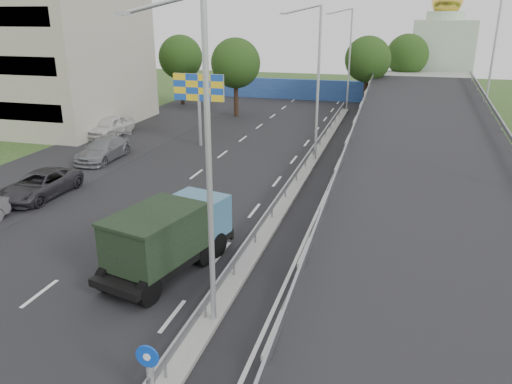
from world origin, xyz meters
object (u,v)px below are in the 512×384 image
(lamp_post_mid, at_px, (315,77))
(dump_truck, at_px, (169,235))
(sign_bollard, at_px, (150,372))
(parked_car_d, at_px, (103,149))
(billboard, at_px, (199,92))
(church, at_px, (441,52))
(lamp_post_far, at_px, (348,54))
(parked_car_c, at_px, (40,185))
(parked_car_e, at_px, (110,127))
(lamp_post_near, at_px, (202,154))

(lamp_post_mid, distance_m, dump_truck, 17.71)
(sign_bollard, distance_m, parked_car_d, 24.64)
(billboard, height_order, dump_truck, billboard)
(sign_bollard, distance_m, billboard, 27.53)
(church, relative_size, dump_truck, 2.11)
(lamp_post_far, height_order, parked_car_c, lamp_post_far)
(sign_bollard, xyz_separation_m, lamp_post_far, (0.11, 43.83, 4.77))
(sign_bollard, bearing_deg, parked_car_e, 123.16)
(lamp_post_near, bearing_deg, dump_truck, 132.48)
(church, bearing_deg, parked_car_c, -117.25)
(lamp_post_far, xyz_separation_m, parked_car_d, (-14.16, -23.59, -5.05))
(lamp_post_far, height_order, billboard, lamp_post_far)
(church, distance_m, dump_truck, 52.64)
(lamp_post_near, height_order, lamp_post_mid, same)
(dump_truck, bearing_deg, lamp_post_mid, 94.10)
(dump_truck, height_order, parked_car_d, dump_truck)
(church, bearing_deg, lamp_post_near, -100.38)
(parked_car_c, relative_size, parked_car_d, 0.99)
(sign_bollard, bearing_deg, church, 80.19)
(lamp_post_near, relative_size, dump_truck, 1.54)
(dump_truck, bearing_deg, parked_car_e, 140.13)
(sign_bollard, xyz_separation_m, billboard, (-9.00, 25.83, 3.15))
(lamp_post_far, bearing_deg, sign_bollard, -90.14)
(parked_car_c, bearing_deg, lamp_post_near, -32.34)
(church, relative_size, parked_car_e, 2.76)
(church, relative_size, parked_car_c, 2.66)
(lamp_post_far, relative_size, parked_car_d, 1.93)
(billboard, bearing_deg, parked_car_c, -107.95)
(sign_bollard, bearing_deg, lamp_post_mid, 89.74)
(billboard, relative_size, dump_truck, 0.84)
(lamp_post_mid, xyz_separation_m, lamp_post_far, (0.00, 20.00, 0.00))
(church, xyz_separation_m, parked_car_d, (-24.05, -37.59, -4.55))
(sign_bollard, relative_size, dump_truck, 0.25)
(lamp_post_mid, xyz_separation_m, parked_car_c, (-13.38, -11.19, -5.09))
(parked_car_d, bearing_deg, sign_bollard, -57.13)
(lamp_post_far, height_order, parked_car_e, lamp_post_far)
(sign_bollard, bearing_deg, dump_truck, 111.31)
(sign_bollard, distance_m, parked_car_e, 31.80)
(lamp_post_mid, bearing_deg, lamp_post_near, -90.00)
(lamp_post_mid, height_order, parked_car_d, lamp_post_mid)
(lamp_post_mid, xyz_separation_m, church, (9.89, 34.00, -0.50))
(parked_car_d, bearing_deg, billboard, 45.97)
(lamp_post_near, bearing_deg, sign_bollard, -91.64)
(sign_bollard, height_order, lamp_post_mid, lamp_post_mid)
(church, distance_m, parked_car_d, 44.86)
(parked_car_e, bearing_deg, lamp_post_mid, -6.37)
(church, xyz_separation_m, parked_car_c, (-23.27, -45.19, -4.59))
(lamp_post_far, bearing_deg, parked_car_c, -113.22)
(parked_car_e, bearing_deg, lamp_post_far, 47.21)
(billboard, distance_m, dump_truck, 20.16)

